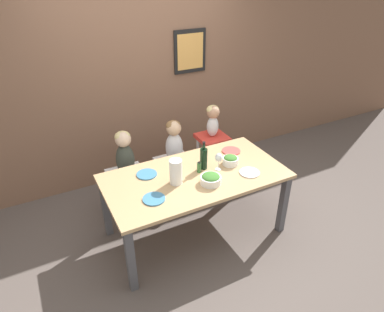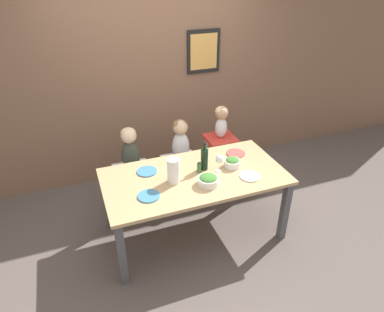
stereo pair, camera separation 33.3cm
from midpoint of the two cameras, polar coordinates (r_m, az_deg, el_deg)
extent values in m
plane|color=#564C47|center=(3.83, 2.93, -12.50)|extent=(14.00, 14.00, 0.00)
cube|color=brown|center=(4.33, -4.26, 13.45)|extent=(10.00, 0.06, 2.70)
cube|color=black|center=(4.46, 4.16, 16.95)|extent=(0.43, 0.02, 0.53)
cube|color=gold|center=(4.45, 4.23, 16.91)|extent=(0.35, 0.00, 0.44)
cube|color=tan|center=(3.38, 3.24, -3.53)|extent=(1.79, 0.93, 0.03)
cube|color=#4C4C51|center=(3.13, -8.57, -16.03)|extent=(0.07, 0.07, 0.70)
cube|color=#4C4C51|center=(3.71, 17.74, -8.79)|extent=(0.07, 0.07, 0.70)
cube|color=#4C4C51|center=(3.73, -11.44, -7.48)|extent=(0.07, 0.07, 0.70)
cube|color=#4C4C51|center=(4.22, 11.35, -2.54)|extent=(0.07, 0.07, 0.70)
cylinder|color=silver|center=(3.98, -8.97, -7.02)|extent=(0.04, 0.04, 0.42)
cylinder|color=silver|center=(4.03, -4.69, -6.15)|extent=(0.04, 0.04, 0.42)
cylinder|color=silver|center=(4.23, -9.91, -4.64)|extent=(0.04, 0.04, 0.42)
cylinder|color=silver|center=(4.28, -5.88, -3.84)|extent=(0.04, 0.04, 0.42)
cube|color=white|center=(3.99, -7.58, -2.63)|extent=(0.42, 0.41, 0.05)
cylinder|color=silver|center=(4.10, -0.80, -5.31)|extent=(0.04, 0.04, 0.42)
cylinder|color=silver|center=(4.20, 3.17, -4.44)|extent=(0.04, 0.04, 0.42)
cylinder|color=silver|center=(4.34, -2.19, -3.10)|extent=(0.04, 0.04, 0.42)
cylinder|color=silver|center=(4.43, 1.58, -2.33)|extent=(0.04, 0.04, 0.42)
cube|color=white|center=(4.14, 0.45, -1.06)|extent=(0.42, 0.41, 0.05)
cylinder|color=silver|center=(4.24, 5.97, -2.41)|extent=(0.04, 0.04, 0.64)
cylinder|color=silver|center=(4.35, 9.07, -1.74)|extent=(0.04, 0.04, 0.64)
cylinder|color=silver|center=(4.44, 4.50, -0.71)|extent=(0.04, 0.04, 0.64)
cylinder|color=silver|center=(4.54, 7.50, -0.11)|extent=(0.04, 0.04, 0.64)
cube|color=red|center=(4.22, 7.04, 2.76)|extent=(0.35, 0.35, 0.05)
ellipsoid|color=#3D4238|center=(3.88, -7.79, -0.01)|extent=(0.21, 0.19, 0.37)
sphere|color=beige|center=(3.76, -8.05, 3.30)|extent=(0.17, 0.17, 0.17)
ellipsoid|color=#DBC684|center=(3.76, -8.12, 3.72)|extent=(0.17, 0.16, 0.12)
ellipsoid|color=silver|center=(4.03, 0.46, 1.51)|extent=(0.21, 0.19, 0.37)
sphere|color=#D6AD89|center=(3.92, 0.48, 4.73)|extent=(0.17, 0.17, 0.17)
ellipsoid|color=olive|center=(3.92, 0.43, 5.14)|extent=(0.17, 0.16, 0.12)
ellipsoid|color=silver|center=(4.15, 7.17, 4.66)|extent=(0.14, 0.13, 0.26)
sphere|color=tan|center=(4.08, 7.34, 7.06)|extent=(0.16, 0.16, 0.16)
ellipsoid|color=#DBC684|center=(4.08, 7.30, 7.41)|extent=(0.15, 0.15, 0.11)
cylinder|color=black|center=(3.42, 4.86, -0.66)|extent=(0.07, 0.07, 0.22)
cylinder|color=black|center=(3.34, 4.97, 1.55)|extent=(0.03, 0.03, 0.08)
cylinder|color=black|center=(3.33, 5.00, 2.00)|extent=(0.03, 0.03, 0.02)
cylinder|color=white|center=(3.20, -0.13, -2.56)|extent=(0.12, 0.12, 0.25)
cylinder|color=white|center=(3.46, 7.24, -2.56)|extent=(0.06, 0.06, 0.00)
cylinder|color=white|center=(3.43, 7.28, -1.92)|extent=(0.01, 0.01, 0.09)
ellipsoid|color=white|center=(3.38, 7.38, -0.62)|extent=(0.07, 0.07, 0.09)
cylinder|color=white|center=(3.23, 5.68, -4.27)|extent=(0.20, 0.20, 0.07)
ellipsoid|color=#3D752D|center=(3.21, 5.71, -3.73)|extent=(0.17, 0.17, 0.05)
cylinder|color=white|center=(3.53, 9.41, -1.29)|extent=(0.16, 0.16, 0.07)
ellipsoid|color=#3D752D|center=(3.51, 9.46, -0.78)|extent=(0.14, 0.14, 0.05)
cylinder|color=teal|center=(3.09, -4.15, -6.76)|extent=(0.20, 0.20, 0.01)
cylinder|color=teal|center=(3.43, -4.77, -2.65)|extent=(0.20, 0.20, 0.01)
cylinder|color=#D14C47|center=(3.78, 9.81, 0.37)|extent=(0.20, 0.20, 0.01)
cylinder|color=silver|center=(3.42, 12.39, -3.39)|extent=(0.20, 0.20, 0.01)
cylinder|color=#336633|center=(3.39, 3.99, -2.07)|extent=(0.04, 0.04, 0.11)
cone|color=black|center=(3.35, 4.02, -1.14)|extent=(0.03, 0.03, 0.02)
camera|label=1|loc=(0.17, -87.14, 1.67)|focal=32.00mm
camera|label=2|loc=(0.17, 92.86, -1.67)|focal=32.00mm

